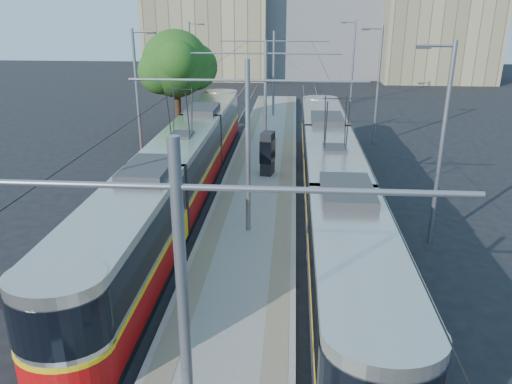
{
  "coord_description": "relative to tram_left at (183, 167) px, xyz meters",
  "views": [
    {
      "loc": [
        1.77,
        -11.09,
        9.08
      ],
      "look_at": [
        0.24,
        9.08,
        1.6
      ],
      "focal_mm": 35.0,
      "sensor_mm": 36.0,
      "label": 1
    }
  ],
  "objects": [
    {
      "name": "building_centre",
      "position": [
        9.6,
        51.85,
        6.87
      ],
      "size": [
        18.36,
        14.28,
        17.13
      ],
      "color": "slate",
      "rests_on": "ground"
    },
    {
      "name": "tram_right",
      "position": [
        7.2,
        -2.01,
        0.15
      ],
      "size": [
        2.43,
        28.41,
        5.5
      ],
      "color": "black",
      "rests_on": "ground"
    },
    {
      "name": "building_left",
      "position": [
        -6.4,
        47.85,
        5.15
      ],
      "size": [
        16.32,
        12.24,
        13.7
      ],
      "color": "tan",
      "rests_on": "ground"
    },
    {
      "name": "tram_left",
      "position": [
        0.0,
        0.0,
        0.0
      ],
      "size": [
        2.43,
        29.13,
        5.5
      ],
      "color": "black",
      "rests_on": "ground"
    },
    {
      "name": "tactile_strip_right",
      "position": [
        5.05,
        4.85,
        -1.4
      ],
      "size": [
        0.7,
        50.0,
        0.01
      ],
      "primitive_type": "cube",
      "color": "gray",
      "rests_on": "platform"
    },
    {
      "name": "rails",
      "position": [
        3.6,
        4.85,
        -1.69
      ],
      "size": [
        8.71,
        70.0,
        0.03
      ],
      "color": "gray",
      "rests_on": "ground"
    },
    {
      "name": "tree",
      "position": [
        -2.88,
        13.32,
        3.51
      ],
      "size": [
        5.31,
        4.91,
        7.72
      ],
      "color": "#382314",
      "rests_on": "ground"
    },
    {
      "name": "catenary",
      "position": [
        3.6,
        2.01,
        2.82
      ],
      "size": [
        9.2,
        70.0,
        7.0
      ],
      "color": "gray",
      "rests_on": "platform"
    },
    {
      "name": "tactile_strip_left",
      "position": [
        2.15,
        4.85,
        -1.4
      ],
      "size": [
        0.7,
        50.0,
        0.01
      ],
      "primitive_type": "cube",
      "color": "gray",
      "rests_on": "platform"
    },
    {
      "name": "ground",
      "position": [
        3.6,
        -12.15,
        -1.71
      ],
      "size": [
        160.0,
        160.0,
        0.0
      ],
      "primitive_type": "plane",
      "color": "black",
      "rests_on": "ground"
    },
    {
      "name": "building_right",
      "position": [
        23.6,
        45.85,
        4.14
      ],
      "size": [
        14.28,
        10.2,
        11.68
      ],
      "color": "tan",
      "rests_on": "ground"
    },
    {
      "name": "street_lamps",
      "position": [
        3.6,
        8.85,
        2.47
      ],
      "size": [
        15.18,
        38.22,
        8.0
      ],
      "color": "gray",
      "rests_on": "ground"
    },
    {
      "name": "platform",
      "position": [
        3.6,
        4.85,
        -1.56
      ],
      "size": [
        4.0,
        50.0,
        0.3
      ],
      "primitive_type": "cube",
      "color": "gray",
      "rests_on": "ground"
    },
    {
      "name": "shelter",
      "position": [
        3.99,
        3.45,
        -0.16
      ],
      "size": [
        0.85,
        1.18,
        2.38
      ],
      "rotation": [
        0.0,
        0.0,
        -0.18
      ],
      "color": "black",
      "rests_on": "platform"
    }
  ]
}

